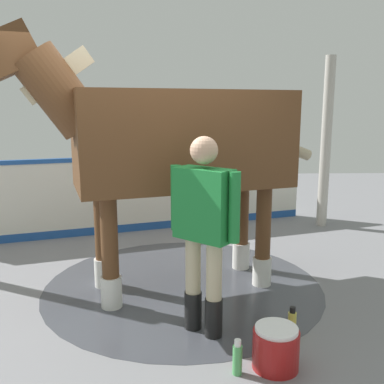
{
  "coord_description": "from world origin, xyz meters",
  "views": [
    {
      "loc": [
        4.14,
        0.25,
        1.9
      ],
      "look_at": [
        0.26,
        0.37,
        1.12
      ],
      "focal_mm": 40.44,
      "sensor_mm": 36.0,
      "label": 1
    }
  ],
  "objects_px": {
    "horse": "(172,143)",
    "bottle_shampoo": "(292,323)",
    "bottle_spray": "(237,358)",
    "handler": "(204,223)",
    "wash_bucket": "(276,348)"
  },
  "relations": [
    {
      "from": "handler",
      "to": "wash_bucket",
      "type": "xyz_separation_m",
      "value": [
        0.53,
        0.5,
        -0.8
      ]
    },
    {
      "from": "horse",
      "to": "handler",
      "type": "bearing_deg",
      "value": 88.18
    },
    {
      "from": "horse",
      "to": "bottle_shampoo",
      "type": "xyz_separation_m",
      "value": [
        1.07,
        1.0,
        -1.41
      ]
    },
    {
      "from": "horse",
      "to": "handler",
      "type": "height_order",
      "value": "horse"
    },
    {
      "from": "bottle_spray",
      "to": "bottle_shampoo",
      "type": "bearing_deg",
      "value": 133.14
    },
    {
      "from": "wash_bucket",
      "to": "bottle_spray",
      "type": "bearing_deg",
      "value": -76.11
    },
    {
      "from": "horse",
      "to": "bottle_shampoo",
      "type": "bearing_deg",
      "value": 115.79
    },
    {
      "from": "horse",
      "to": "bottle_spray",
      "type": "relative_size",
      "value": 12.47
    },
    {
      "from": "horse",
      "to": "wash_bucket",
      "type": "xyz_separation_m",
      "value": [
        1.48,
        0.77,
        -1.38
      ]
    },
    {
      "from": "handler",
      "to": "wash_bucket",
      "type": "height_order",
      "value": "handler"
    },
    {
      "from": "horse",
      "to": "bottle_spray",
      "type": "bearing_deg",
      "value": 89.72
    },
    {
      "from": "wash_bucket",
      "to": "bottle_shampoo",
      "type": "relative_size",
      "value": 1.26
    },
    {
      "from": "handler",
      "to": "bottle_shampoo",
      "type": "xyz_separation_m",
      "value": [
        0.11,
        0.73,
        -0.84
      ]
    },
    {
      "from": "horse",
      "to": "handler",
      "type": "distance_m",
      "value": 1.14
    },
    {
      "from": "handler",
      "to": "bottle_spray",
      "type": "distance_m",
      "value": 1.05
    }
  ]
}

